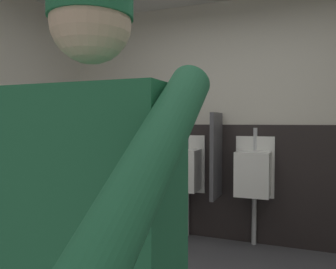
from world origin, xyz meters
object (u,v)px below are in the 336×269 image
(person, at_px, (91,247))
(soap_dispenser, at_px, (105,110))
(urinal_middle, at_px, (253,173))
(urinal_left, at_px, (185,169))

(person, bearing_deg, soap_dispenser, 121.75)
(soap_dispenser, bearing_deg, person, -58.25)
(soap_dispenser, bearing_deg, urinal_middle, -3.68)
(urinal_left, xyz_separation_m, urinal_middle, (0.75, 0.00, 0.00))
(urinal_middle, xyz_separation_m, person, (-0.05, -2.80, 0.20))
(urinal_middle, bearing_deg, person, -91.08)
(urinal_left, relative_size, urinal_middle, 1.00)
(urinal_middle, height_order, soap_dispenser, soap_dispenser)
(urinal_left, height_order, person, person)
(urinal_middle, bearing_deg, soap_dispenser, 176.32)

